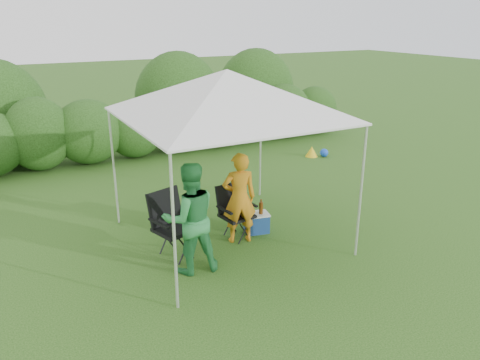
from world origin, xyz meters
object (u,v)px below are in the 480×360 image
canopy (227,93)px  man (239,198)px  cooler (257,223)px  chair_right (234,208)px  woman (190,218)px  chair_left (171,220)px

canopy → man: (0.11, -0.18, -1.69)m
canopy → man: canopy is taller
cooler → man: bearing=-148.4°
chair_right → cooler: bearing=-15.2°
canopy → man: size_ratio=2.01×
canopy → man: 1.70m
chair_right → cooler: (0.42, -0.05, -0.34)m
chair_right → woman: 1.34m
canopy → chair_right: bearing=9.6°
man → cooler: man is taller
chair_right → woman: bearing=-155.0°
chair_right → man: 0.33m
chair_left → man: 1.17m
man → woman: 1.19m
chair_right → cooler: 0.54m
chair_right → chair_left: (-1.17, -0.11, 0.07)m
man → chair_right: bearing=-77.8°
chair_right → cooler: chair_right is taller
canopy → chair_right: (0.12, 0.02, -1.94)m
man → woman: size_ratio=0.92×
woman → chair_left: bearing=-75.8°
chair_left → man: size_ratio=0.68×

